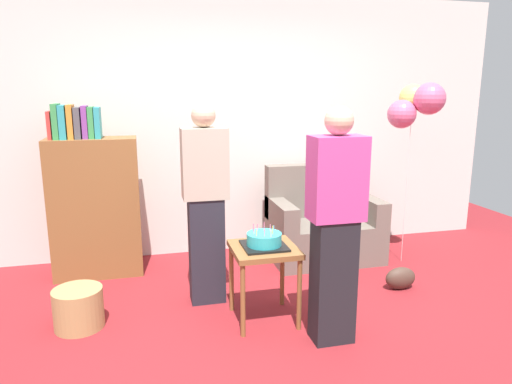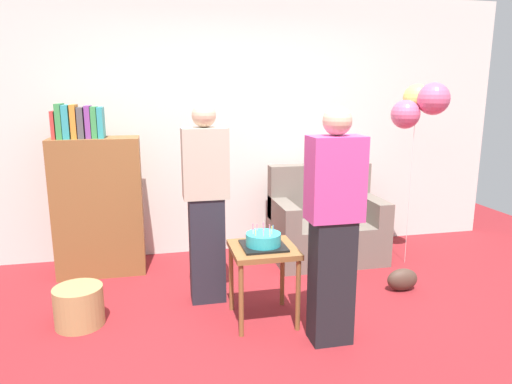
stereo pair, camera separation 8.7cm
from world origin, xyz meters
The scene contains 11 objects.
ground_plane centered at (0.00, 0.00, 0.00)m, with size 8.00×8.00×0.00m, color maroon.
wall_back centered at (0.00, 2.05, 1.35)m, with size 6.00×0.10×2.70m, color silver.
couch centered at (0.85, 1.51, 0.34)m, with size 1.10×0.70×0.96m.
bookshelf centered at (-1.40, 1.60, 0.70)m, with size 0.80×0.36×1.61m.
side_table centered at (-0.10, 0.34, 0.50)m, with size 0.48×0.48×0.59m.
birthday_cake centered at (-0.10, 0.34, 0.64)m, with size 0.32×0.32×0.17m.
person_blowing_candles centered at (-0.47, 0.78, 0.83)m, with size 0.36×0.22×1.63m.
person_holding_cake centered at (0.29, -0.06, 0.83)m, with size 0.36×0.22×1.63m.
wicker_basket centered at (-1.46, 0.55, 0.15)m, with size 0.36×0.36×0.30m, color #A88451.
handbag centered at (1.22, 0.58, 0.10)m, with size 0.28×0.14×0.20m, color #473328.
balloon_bunch centered at (1.64, 1.19, 1.60)m, with size 0.51×0.44×1.79m.
Camera 2 is at (-0.87, -2.85, 1.73)m, focal length 32.61 mm.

